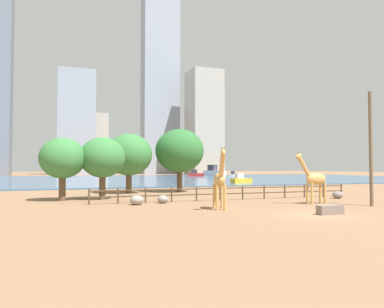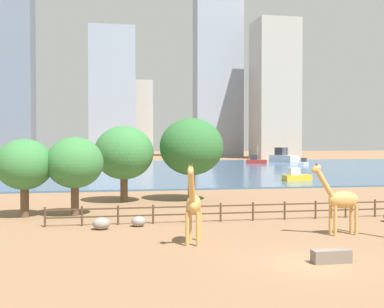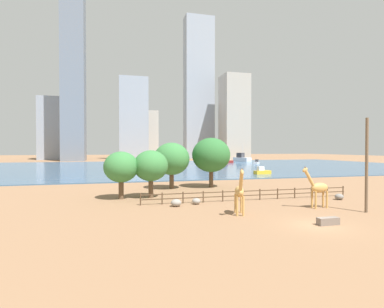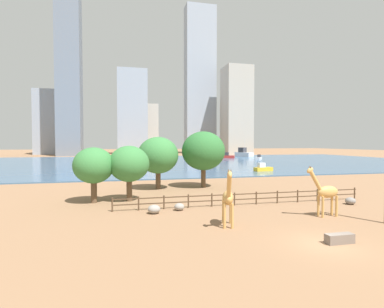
{
  "view_description": "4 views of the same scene",
  "coord_description": "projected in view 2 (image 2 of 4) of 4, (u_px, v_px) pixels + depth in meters",
  "views": [
    {
      "loc": [
        -15.92,
        -19.62,
        3.02
      ],
      "look_at": [
        2.75,
        29.95,
        4.96
      ],
      "focal_mm": 35.0,
      "sensor_mm": 36.0,
      "label": 1
    },
    {
      "loc": [
        -9.3,
        -20.42,
        5.52
      ],
      "look_at": [
        -1.0,
        24.03,
        4.43
      ],
      "focal_mm": 45.0,
      "sensor_mm": 36.0,
      "label": 2
    },
    {
      "loc": [
        -15.52,
        -20.59,
        6.17
      ],
      "look_at": [
        -3.33,
        27.45,
        5.23
      ],
      "focal_mm": 28.0,
      "sensor_mm": 36.0,
      "label": 3
    },
    {
      "loc": [
        -12.19,
        -15.81,
        6.27
      ],
      "look_at": [
        -3.29,
        21.58,
        4.8
      ],
      "focal_mm": 28.0,
      "sensor_mm": 36.0,
      "label": 4
    }
  ],
  "objects": [
    {
      "name": "ground_plane",
      "position": [
        148.0,
        169.0,
        100.52
      ],
      "size": [
        400.0,
        400.0,
        0.0
      ],
      "primitive_type": "plane",
      "color": "#8C6647"
    },
    {
      "name": "boulder_near_fence",
      "position": [
        138.0,
        221.0,
        31.55
      ],
      "size": [
        0.93,
        0.9,
        0.68
      ],
      "primitive_type": "ellipsoid",
      "color": "gray",
      "rests_on": "ground"
    },
    {
      "name": "boulder_small",
      "position": [
        101.0,
        223.0,
        30.43
      ],
      "size": [
        1.12,
        1.04,
        0.78
      ],
      "primitive_type": "ellipsoid",
      "color": "gray",
      "rests_on": "ground"
    },
    {
      "name": "boat_barge",
      "position": [
        296.0,
        176.0,
        66.83
      ],
      "size": [
        4.24,
        2.12,
        1.78
      ],
      "rotation": [
        0.0,
        0.0,
        0.17
      ],
      "color": "gold",
      "rests_on": "harbor_water"
    },
    {
      "name": "giraffe_tall",
      "position": [
        193.0,
        205.0,
        26.04
      ],
      "size": [
        1.43,
        3.19,
        4.49
      ],
      "rotation": [
        0.0,
        0.0,
        4.43
      ],
      "color": "tan",
      "rests_on": "ground"
    },
    {
      "name": "feeding_trough",
      "position": [
        331.0,
        256.0,
        22.02
      ],
      "size": [
        1.8,
        0.6,
        0.6
      ],
      "primitive_type": "cube",
      "color": "#72665B",
      "rests_on": "ground"
    },
    {
      "name": "skyline_block_right",
      "position": [
        14.0,
        7.0,
        148.07
      ],
      "size": [
        10.83,
        11.9,
        94.72
      ],
      "primitive_type": "cube",
      "color": "slate",
      "rests_on": "ground"
    },
    {
      "name": "boat_ferry",
      "position": [
        283.0,
        157.0,
        134.78
      ],
      "size": [
        6.06,
        9.43,
        7.99
      ],
      "rotation": [
        0.0,
        0.0,
        5.06
      ],
      "color": "silver",
      "rests_on": "harbor_water"
    },
    {
      "name": "enclosure_fence",
      "position": [
        237.0,
        210.0,
        33.68
      ],
      "size": [
        26.12,
        0.14,
        1.3
      ],
      "color": "#4C3826",
      "rests_on": "ground"
    },
    {
      "name": "skyline_block_central",
      "position": [
        218.0,
        43.0,
        181.01
      ],
      "size": [
        17.59,
        9.38,
        86.08
      ],
      "primitive_type": "cube",
      "color": "#939EAD",
      "rests_on": "ground"
    },
    {
      "name": "skyline_tower_short",
      "position": [
        112.0,
        92.0,
        170.0
      ],
      "size": [
        16.13,
        8.07,
        46.45
      ],
      "primitive_type": "cube",
      "color": "#939EAD",
      "rests_on": "ground"
    },
    {
      "name": "giraffe_companion",
      "position": [
        341.0,
        200.0,
        28.65
      ],
      "size": [
        3.17,
        0.88,
        4.37
      ],
      "rotation": [
        0.0,
        0.0,
        3.19
      ],
      "color": "tan",
      "rests_on": "ground"
    },
    {
      "name": "harbor_water",
      "position": [
        149.0,
        169.0,
        97.57
      ],
      "size": [
        180.0,
        86.0,
        0.2
      ],
      "primitive_type": "cube",
      "color": "#3D6084",
      "rests_on": "ground"
    },
    {
      "name": "tree_right_tall",
      "position": [
        24.0,
        165.0,
        35.41
      ],
      "size": [
        4.17,
        4.17,
        5.78
      ],
      "color": "brown",
      "rests_on": "ground"
    },
    {
      "name": "tree_left_large",
      "position": [
        124.0,
        153.0,
        44.35
      ],
      "size": [
        5.48,
        5.48,
        7.04
      ],
      "color": "brown",
      "rests_on": "ground"
    },
    {
      "name": "tree_left_small",
      "position": [
        191.0,
        147.0,
        45.59
      ],
      "size": [
        6.03,
        6.03,
        7.84
      ],
      "color": "brown",
      "rests_on": "ground"
    },
    {
      "name": "skyline_tower_needle",
      "position": [
        275.0,
        90.0,
        165.44
      ],
      "size": [
        14.19,
        13.99,
        47.21
      ],
      "primitive_type": "cube",
      "color": "#ADA89E",
      "rests_on": "ground"
    },
    {
      "name": "skyline_tower_glass",
      "position": [
        135.0,
        119.0,
        188.21
      ],
      "size": [
        13.47,
        10.84,
        29.51
      ],
      "primitive_type": "cube",
      "color": "#B7B2A8",
      "rests_on": "ground"
    },
    {
      "name": "tree_center_broad",
      "position": [
        75.0,
        163.0,
        36.16
      ],
      "size": [
        4.29,
        4.29,
        5.93
      ],
      "color": "brown",
      "rests_on": "ground"
    },
    {
      "name": "boat_tug",
      "position": [
        256.0,
        161.0,
        120.71
      ],
      "size": [
        5.26,
        3.96,
        4.5
      ],
      "rotation": [
        0.0,
        0.0,
        5.79
      ],
      "color": "#B22D28",
      "rests_on": "harbor_water"
    },
    {
      "name": "boat_sailboat",
      "position": [
        303.0,
        163.0,
        110.59
      ],
      "size": [
        3.67,
        4.01,
        1.76
      ],
      "rotation": [
        0.0,
        0.0,
        4.02
      ],
      "color": "silver",
      "rests_on": "harbor_water"
    }
  ]
}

